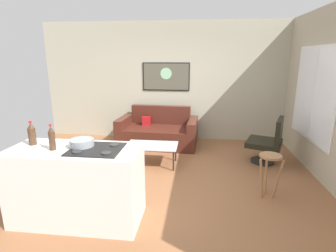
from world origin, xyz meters
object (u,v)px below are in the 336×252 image
(mixing_bowl, at_px, (82,143))
(soda_bottle, at_px, (32,134))
(coffee_table, at_px, (152,147))
(wall_painting, at_px, (166,77))
(armchair, at_px, (269,141))
(bar_stool, at_px, (270,165))
(soda_bottle_2, at_px, (52,138))
(couch, at_px, (158,133))

(mixing_bowl, bearing_deg, soda_bottle, 178.49)
(coffee_table, relative_size, wall_painting, 0.85)
(armchair, height_order, wall_painting, wall_painting)
(coffee_table, height_order, mixing_bowl, mixing_bowl)
(bar_stool, bearing_deg, soda_bottle_2, -161.35)
(couch, bearing_deg, mixing_bowl, -99.20)
(mixing_bowl, distance_m, wall_painting, 3.56)
(soda_bottle, height_order, wall_painting, wall_painting)
(mixing_bowl, xyz_separation_m, wall_painting, (0.59, 3.47, 0.54))
(soda_bottle, xyz_separation_m, mixing_bowl, (0.64, -0.02, -0.09))
(coffee_table, bearing_deg, mixing_bowl, -107.14)
(soda_bottle, bearing_deg, soda_bottle_2, -23.20)
(soda_bottle_2, relative_size, mixing_bowl, 1.08)
(soda_bottle, xyz_separation_m, soda_bottle_2, (0.34, -0.15, 0.00))
(couch, xyz_separation_m, armchair, (2.25, -0.85, 0.15))
(coffee_table, height_order, soda_bottle, soda_bottle)
(bar_stool, xyz_separation_m, mixing_bowl, (-2.42, -0.78, 0.49))
(mixing_bowl, relative_size, wall_painting, 0.25)
(coffee_table, bearing_deg, soda_bottle_2, -113.92)
(couch, relative_size, coffee_table, 1.92)
(wall_painting, bearing_deg, mixing_bowl, -99.69)
(coffee_table, relative_size, bar_stool, 1.48)
(armchair, relative_size, soda_bottle, 2.98)
(couch, distance_m, wall_painting, 1.36)
(coffee_table, distance_m, soda_bottle, 2.20)
(bar_stool, distance_m, soda_bottle_2, 2.92)
(armchair, relative_size, mixing_bowl, 3.11)
(couch, height_order, mixing_bowl, mixing_bowl)
(soda_bottle_2, distance_m, wall_painting, 3.74)
(soda_bottle_2, xyz_separation_m, wall_painting, (0.89, 3.60, 0.45))
(soda_bottle, relative_size, mixing_bowl, 1.04)
(coffee_table, distance_m, armchair, 2.21)
(couch, distance_m, soda_bottle, 3.20)
(coffee_table, xyz_separation_m, soda_bottle_2, (-0.83, -1.87, 0.72))
(coffee_table, xyz_separation_m, mixing_bowl, (-0.54, -1.74, 0.62))
(coffee_table, bearing_deg, armchair, 8.68)
(coffee_table, bearing_deg, bar_stool, -26.92)
(armchair, height_order, bar_stool, armchair)
(wall_painting, bearing_deg, soda_bottle, -109.59)
(bar_stool, xyz_separation_m, wall_painting, (-1.82, 2.69, 1.04))
(armchair, xyz_separation_m, soda_bottle, (-3.36, -2.05, 0.64))
(soda_bottle_2, distance_m, mixing_bowl, 0.33)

